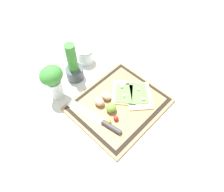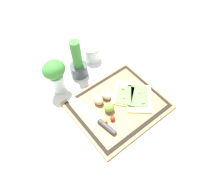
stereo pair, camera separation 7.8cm
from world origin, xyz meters
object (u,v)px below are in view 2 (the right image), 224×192
object	(u,v)px
knife	(99,121)
sauce_jar	(92,54)
egg_brown	(98,100)
cherry_tomato_red	(113,119)
egg_pink	(106,95)
lime	(109,108)
herb_glass	(55,74)
pizza_slice_far	(125,94)
herb_pot	(78,64)
cherry_tomato_yellow	(105,121)
pizza_slice_near	(140,98)

from	to	relation	value
knife	sauce_jar	size ratio (longest dim) A/B	3.30
egg_brown	cherry_tomato_red	bearing A→B (deg)	-93.66
egg_brown	sauce_jar	distance (m)	0.32
egg_pink	lime	bearing A→B (deg)	-117.86
lime	herb_glass	world-z (taller)	herb_glass
pizza_slice_far	sauce_jar	xyz separation A→B (m)	(0.03, 0.32, 0.02)
egg_brown	herb_pot	world-z (taller)	herb_pot
egg_pink	cherry_tomato_red	world-z (taller)	egg_pink
pizza_slice_far	egg_brown	xyz separation A→B (m)	(-0.13, 0.04, 0.02)
herb_pot	pizza_slice_far	bearing A→B (deg)	-71.07
cherry_tomato_red	cherry_tomato_yellow	xyz separation A→B (m)	(-0.03, 0.01, -0.00)
egg_brown	herb_glass	xyz separation A→B (m)	(-0.10, 0.20, 0.08)
egg_pink	pizza_slice_far	bearing A→B (deg)	-27.21
sauce_jar	pizza_slice_near	bearing A→B (deg)	-88.44
knife	cherry_tomato_yellow	size ratio (longest dim) A/B	14.23
pizza_slice_near	pizza_slice_far	distance (m)	0.08
cherry_tomato_yellow	herb_pot	world-z (taller)	herb_pot
pizza_slice_far	herb_pot	distance (m)	0.29
lime	herb_pot	xyz separation A→B (m)	(0.03, 0.29, 0.04)
pizza_slice_near	egg_brown	distance (m)	0.20
sauce_jar	egg_brown	bearing A→B (deg)	-120.37
herb_pot	egg_brown	bearing A→B (deg)	-99.88
pizza_slice_near	herb_pot	bearing A→B (deg)	111.65
egg_brown	pizza_slice_near	bearing A→B (deg)	-32.20
pizza_slice_far	egg_pink	distance (m)	0.09
cherry_tomato_yellow	herb_glass	xyz separation A→B (m)	(-0.06, 0.30, 0.09)
pizza_slice_near	pizza_slice_far	xyz separation A→B (m)	(-0.04, 0.06, 0.00)
lime	herb_pot	bearing A→B (deg)	84.88
pizza_slice_far	lime	bearing A→B (deg)	-168.48
knife	herb_pot	xyz separation A→B (m)	(0.10, 0.31, 0.05)
egg_brown	lime	bearing A→B (deg)	-79.04
cherry_tomato_yellow	herb_glass	bearing A→B (deg)	100.84
egg_brown	egg_pink	bearing A→B (deg)	-0.55
egg_brown	lime	distance (m)	0.07
pizza_slice_far	cherry_tomato_red	size ratio (longest dim) A/B	8.02
egg_pink	herb_glass	world-z (taller)	herb_glass
lime	pizza_slice_near	bearing A→B (deg)	-14.43
lime	herb_pot	distance (m)	0.29
lime	knife	bearing A→B (deg)	-167.48
pizza_slice_far	herb_glass	world-z (taller)	herb_glass
cherry_tomato_yellow	herb_pot	xyz separation A→B (m)	(0.08, 0.33, 0.05)
pizza_slice_far	cherry_tomato_yellow	xyz separation A→B (m)	(-0.17, -0.06, 0.01)
pizza_slice_near	herb_pot	world-z (taller)	herb_pot
knife	cherry_tomato_yellow	world-z (taller)	same
pizza_slice_near	cherry_tomato_yellow	distance (m)	0.21
cherry_tomato_red	sauce_jar	xyz separation A→B (m)	(0.17, 0.39, 0.01)
pizza_slice_far	cherry_tomato_red	bearing A→B (deg)	-151.70
egg_brown	herb_pot	xyz separation A→B (m)	(0.04, 0.22, 0.04)
knife	herb_glass	xyz separation A→B (m)	(-0.04, 0.28, 0.09)
knife	herb_pot	size ratio (longest dim) A/B	1.34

